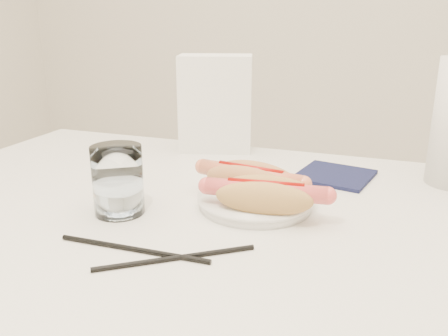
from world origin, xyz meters
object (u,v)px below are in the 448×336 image
(plate, at_px, (255,202))
(water_glass, at_px, (118,180))
(hotdog_left, at_px, (250,179))
(hotdog_right, at_px, (265,195))
(napkin_box, at_px, (216,103))
(table, at_px, (200,238))

(plate, height_order, water_glass, water_glass)
(hotdog_left, relative_size, hotdog_right, 1.01)
(plate, relative_size, hotdog_left, 0.98)
(hotdog_right, bearing_deg, hotdog_left, 117.94)
(hotdog_right, bearing_deg, water_glass, -172.81)
(water_glass, bearing_deg, plate, 26.45)
(water_glass, relative_size, napkin_box, 0.51)
(hotdog_left, xyz_separation_m, water_glass, (-0.19, -0.12, 0.02))
(hotdog_right, xyz_separation_m, napkin_box, (-0.22, 0.36, 0.07))
(table, bearing_deg, plate, 19.64)
(table, distance_m, napkin_box, 0.40)
(table, distance_m, hotdog_right, 0.16)
(plate, relative_size, napkin_box, 0.85)
(table, bearing_deg, hotdog_left, 35.03)
(plate, relative_size, hotdog_right, 0.99)
(hotdog_right, height_order, napkin_box, napkin_box)
(hotdog_right, distance_m, water_glass, 0.24)
(table, height_order, napkin_box, napkin_box)
(table, bearing_deg, napkin_box, 106.22)
(hotdog_right, bearing_deg, napkin_box, 115.00)
(table, distance_m, water_glass, 0.18)
(hotdog_left, bearing_deg, hotdog_right, -46.26)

